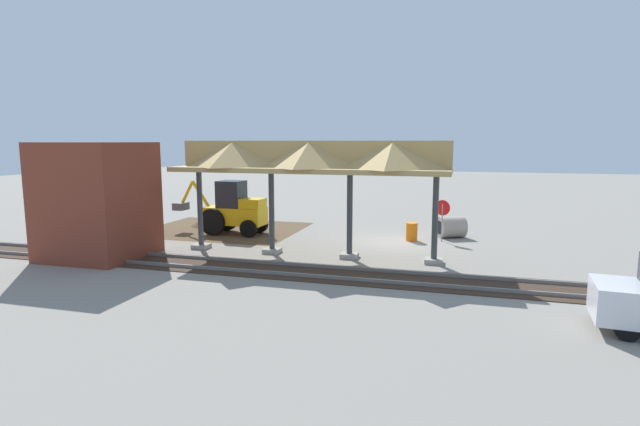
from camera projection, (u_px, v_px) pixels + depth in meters
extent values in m
plane|color=gray|center=(393.00, 242.00, 24.26)|extent=(120.00, 120.00, 0.00)
cube|color=brown|center=(224.00, 229.00, 27.81)|extent=(8.45, 7.00, 0.01)
cube|color=#9E998E|center=(434.00, 261.00, 20.07)|extent=(0.70, 0.70, 0.20)
cylinder|color=#383D42|center=(435.00, 219.00, 19.82)|extent=(0.24, 0.24, 3.60)
cube|color=#9E998E|center=(349.00, 256.00, 21.01)|extent=(0.70, 0.70, 0.20)
cylinder|color=#383D42|center=(350.00, 216.00, 20.76)|extent=(0.24, 0.24, 3.60)
cube|color=#9E998E|center=(272.00, 251.00, 21.94)|extent=(0.70, 0.70, 0.20)
cylinder|color=#383D42|center=(272.00, 213.00, 21.70)|extent=(0.24, 0.24, 3.60)
cube|color=#9E998E|center=(201.00, 246.00, 22.88)|extent=(0.70, 0.70, 0.20)
cylinder|color=#383D42|center=(200.00, 210.00, 22.64)|extent=(0.24, 0.24, 3.60)
cube|color=tan|center=(310.00, 169.00, 20.96)|extent=(11.63, 3.20, 0.20)
cube|color=tan|center=(310.00, 154.00, 20.87)|extent=(11.63, 0.20, 1.10)
pyramid|color=tan|center=(393.00, 155.00, 19.93)|extent=(3.13, 3.20, 1.10)
pyramid|color=tan|center=(310.00, 154.00, 20.87)|extent=(3.13, 3.20, 1.10)
pyramid|color=tan|center=(234.00, 153.00, 21.81)|extent=(3.13, 3.20, 1.10)
cube|color=slate|center=(373.00, 270.00, 18.73)|extent=(60.00, 0.08, 0.15)
cube|color=slate|center=(366.00, 280.00, 17.36)|extent=(60.00, 0.08, 0.15)
cube|color=#38281E|center=(369.00, 277.00, 18.05)|extent=(60.00, 2.58, 0.03)
cylinder|color=gray|center=(442.00, 223.00, 24.42)|extent=(0.06, 0.06, 1.85)
cylinder|color=red|center=(443.00, 208.00, 24.32)|extent=(0.72, 0.31, 0.76)
cube|color=#EAB214|center=(235.00, 216.00, 26.37)|extent=(3.25, 1.42, 0.90)
cube|color=#1E262D|center=(231.00, 194.00, 26.26)|extent=(1.34, 1.22, 1.40)
cube|color=#EAB214|center=(253.00, 203.00, 25.95)|extent=(1.19, 1.14, 0.50)
cylinder|color=black|center=(226.00, 218.00, 27.37)|extent=(1.41, 0.35, 1.40)
cylinder|color=black|center=(213.00, 222.00, 26.03)|extent=(1.41, 0.35, 1.40)
cylinder|color=black|center=(259.00, 225.00, 26.72)|extent=(0.91, 0.33, 0.90)
cylinder|color=black|center=(249.00, 229.00, 25.50)|extent=(0.91, 0.33, 0.90)
cylinder|color=#EAB214|center=(201.00, 194.00, 26.84)|extent=(1.07, 0.22, 1.41)
cylinder|color=#EAB214|center=(187.00, 194.00, 27.11)|extent=(0.94, 0.20, 1.47)
cube|color=#47474C|center=(181.00, 206.00, 27.33)|extent=(0.63, 0.82, 0.40)
cone|color=brown|center=(212.00, 225.00, 29.11)|extent=(5.01, 5.01, 1.76)
cylinder|color=#9E9384|center=(451.00, 227.00, 25.43)|extent=(1.63, 1.52, 1.07)
cylinder|color=black|center=(439.00, 227.00, 25.32)|extent=(0.32, 0.64, 0.70)
cube|color=brown|center=(97.00, 200.00, 20.95)|extent=(3.79, 3.75, 4.84)
cylinder|color=black|center=(627.00, 329.00, 12.25)|extent=(0.62, 0.25, 0.60)
cylinder|color=black|center=(616.00, 310.00, 13.61)|extent=(0.62, 0.25, 0.60)
cylinder|color=orange|center=(412.00, 232.00, 24.59)|extent=(0.56, 0.56, 0.90)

